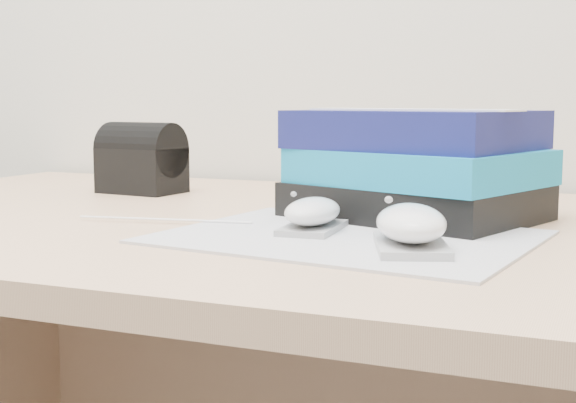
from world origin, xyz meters
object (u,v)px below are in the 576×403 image
at_px(mouse_front, 411,227).
at_px(book_stack, 417,166).
at_px(mouse_rear, 313,214).
at_px(desk, 389,398).
at_px(pouch, 142,159).

relative_size(mouse_front, book_stack, 0.41).
bearing_deg(mouse_front, mouse_rear, 152.50).
xyz_separation_m(desk, mouse_rear, (-0.05, -0.16, 0.26)).
bearing_deg(book_stack, desk, 162.37).
distance_m(mouse_front, pouch, 0.60).
height_order(desk, pouch, pouch).
relative_size(book_stack, pouch, 2.51).
height_order(desk, book_stack, book_stack).
bearing_deg(mouse_rear, book_stack, 62.37).
xyz_separation_m(mouse_front, book_stack, (-0.05, 0.21, 0.04)).
height_order(desk, mouse_front, mouse_front).
distance_m(desk, mouse_front, 0.35).
xyz_separation_m(mouse_rear, mouse_front, (0.12, -0.06, 0.00)).
bearing_deg(book_stack, mouse_front, -77.82).
xyz_separation_m(desk, mouse_front, (0.08, -0.22, 0.26)).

